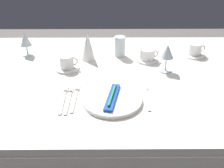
{
  "coord_description": "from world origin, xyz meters",
  "views": [
    {
      "loc": [
        0.01,
        -1.2,
        1.38
      ],
      "look_at": [
        0.02,
        -0.14,
        0.76
      ],
      "focal_mm": 41.62,
      "sensor_mm": 36.0,
      "label": 1
    }
  ],
  "objects_px": {
    "dinner_plate": "(112,100)",
    "wine_glass_centre": "(25,41)",
    "fork_inner": "(69,99)",
    "toothbrush_package": "(112,97)",
    "drink_tumbler": "(120,48)",
    "napkin_folded": "(88,46)",
    "spoon_soup": "(147,95)",
    "coffee_cup_right": "(195,49)",
    "fork_outer": "(75,97)",
    "coffee_cup_far": "(67,62)",
    "wine_glass_left": "(167,53)",
    "fork_salad": "(64,99)",
    "coffee_cup_left": "(147,54)"
  },
  "relations": [
    {
      "from": "dinner_plate",
      "to": "wine_glass_centre",
      "type": "xyz_separation_m",
      "value": [
        -0.51,
        0.51,
        0.08
      ]
    },
    {
      "from": "fork_inner",
      "to": "toothbrush_package",
      "type": "bearing_deg",
      "value": -5.43
    },
    {
      "from": "drink_tumbler",
      "to": "napkin_folded",
      "type": "height_order",
      "value": "napkin_folded"
    },
    {
      "from": "spoon_soup",
      "to": "coffee_cup_right",
      "type": "distance_m",
      "value": 0.56
    },
    {
      "from": "fork_outer",
      "to": "spoon_soup",
      "type": "xyz_separation_m",
      "value": [
        0.32,
        0.02,
        0.0
      ]
    },
    {
      "from": "fork_outer",
      "to": "wine_glass_centre",
      "type": "xyz_separation_m",
      "value": [
        -0.34,
        0.48,
        0.09
      ]
    },
    {
      "from": "spoon_soup",
      "to": "drink_tumbler",
      "type": "height_order",
      "value": "drink_tumbler"
    },
    {
      "from": "fork_inner",
      "to": "spoon_soup",
      "type": "xyz_separation_m",
      "value": [
        0.35,
        0.03,
        -0.0
      ]
    },
    {
      "from": "coffee_cup_far",
      "to": "napkin_folded",
      "type": "relative_size",
      "value": 0.58
    },
    {
      "from": "wine_glass_left",
      "to": "drink_tumbler",
      "type": "bearing_deg",
      "value": 139.33
    },
    {
      "from": "fork_salad",
      "to": "coffee_cup_right",
      "type": "bearing_deg",
      "value": 33.46
    },
    {
      "from": "fork_inner",
      "to": "spoon_soup",
      "type": "distance_m",
      "value": 0.35
    },
    {
      "from": "napkin_folded",
      "to": "toothbrush_package",
      "type": "bearing_deg",
      "value": -72.95
    },
    {
      "from": "coffee_cup_left",
      "to": "wine_glass_left",
      "type": "xyz_separation_m",
      "value": [
        0.08,
        -0.13,
        0.06
      ]
    },
    {
      "from": "dinner_plate",
      "to": "coffee_cup_far",
      "type": "height_order",
      "value": "coffee_cup_far"
    },
    {
      "from": "coffee_cup_left",
      "to": "coffee_cup_far",
      "type": "distance_m",
      "value": 0.46
    },
    {
      "from": "toothbrush_package",
      "to": "drink_tumbler",
      "type": "bearing_deg",
      "value": 84.35
    },
    {
      "from": "wine_glass_centre",
      "to": "spoon_soup",
      "type": "bearing_deg",
      "value": -34.57
    },
    {
      "from": "coffee_cup_far",
      "to": "napkin_folded",
      "type": "bearing_deg",
      "value": 50.27
    },
    {
      "from": "fork_outer",
      "to": "wine_glass_left",
      "type": "height_order",
      "value": "wine_glass_left"
    },
    {
      "from": "toothbrush_package",
      "to": "wine_glass_centre",
      "type": "bearing_deg",
      "value": 134.91
    },
    {
      "from": "fork_inner",
      "to": "coffee_cup_left",
      "type": "height_order",
      "value": "coffee_cup_left"
    },
    {
      "from": "wine_glass_centre",
      "to": "napkin_folded",
      "type": "height_order",
      "value": "napkin_folded"
    },
    {
      "from": "dinner_plate",
      "to": "fork_outer",
      "type": "bearing_deg",
      "value": 169.4
    },
    {
      "from": "fork_outer",
      "to": "napkin_folded",
      "type": "height_order",
      "value": "napkin_folded"
    },
    {
      "from": "toothbrush_package",
      "to": "coffee_cup_left",
      "type": "bearing_deg",
      "value": 64.2
    },
    {
      "from": "dinner_plate",
      "to": "coffee_cup_left",
      "type": "bearing_deg",
      "value": 64.2
    },
    {
      "from": "fork_inner",
      "to": "fork_salad",
      "type": "bearing_deg",
      "value": 174.14
    },
    {
      "from": "dinner_plate",
      "to": "wine_glass_centre",
      "type": "height_order",
      "value": "wine_glass_centre"
    },
    {
      "from": "coffee_cup_left",
      "to": "napkin_folded",
      "type": "xyz_separation_m",
      "value": [
        -0.34,
        0.02,
        0.04
      ]
    },
    {
      "from": "coffee_cup_right",
      "to": "coffee_cup_far",
      "type": "height_order",
      "value": "coffee_cup_far"
    },
    {
      "from": "fork_inner",
      "to": "wine_glass_centre",
      "type": "distance_m",
      "value": 0.59
    },
    {
      "from": "coffee_cup_left",
      "to": "wine_glass_left",
      "type": "bearing_deg",
      "value": -58.95
    },
    {
      "from": "coffee_cup_far",
      "to": "wine_glass_centre",
      "type": "distance_m",
      "value": 0.33
    },
    {
      "from": "coffee_cup_left",
      "to": "wine_glass_centre",
      "type": "relative_size",
      "value": 0.77
    },
    {
      "from": "wine_glass_centre",
      "to": "fork_outer",
      "type": "bearing_deg",
      "value": -54.4
    },
    {
      "from": "spoon_soup",
      "to": "coffee_cup_left",
      "type": "distance_m",
      "value": 0.38
    },
    {
      "from": "fork_inner",
      "to": "coffee_cup_far",
      "type": "distance_m",
      "value": 0.31
    },
    {
      "from": "toothbrush_package",
      "to": "coffee_cup_right",
      "type": "xyz_separation_m",
      "value": [
        0.5,
        0.49,
        0.02
      ]
    },
    {
      "from": "toothbrush_package",
      "to": "spoon_soup",
      "type": "height_order",
      "value": "toothbrush_package"
    },
    {
      "from": "fork_inner",
      "to": "coffee_cup_left",
      "type": "distance_m",
      "value": 0.57
    },
    {
      "from": "coffee_cup_left",
      "to": "drink_tumbler",
      "type": "distance_m",
      "value": 0.17
    },
    {
      "from": "dinner_plate",
      "to": "fork_outer",
      "type": "height_order",
      "value": "dinner_plate"
    },
    {
      "from": "fork_outer",
      "to": "spoon_soup",
      "type": "bearing_deg",
      "value": 3.47
    },
    {
      "from": "fork_inner",
      "to": "wine_glass_left",
      "type": "bearing_deg",
      "value": 29.79
    },
    {
      "from": "wine_glass_left",
      "to": "fork_outer",
      "type": "bearing_deg",
      "value": -150.0
    },
    {
      "from": "coffee_cup_left",
      "to": "fork_outer",
      "type": "bearing_deg",
      "value": -133.24
    },
    {
      "from": "toothbrush_package",
      "to": "fork_inner",
      "type": "bearing_deg",
      "value": 174.57
    },
    {
      "from": "coffee_cup_left",
      "to": "coffee_cup_far",
      "type": "height_order",
      "value": "coffee_cup_far"
    },
    {
      "from": "fork_salad",
      "to": "coffee_cup_right",
      "type": "relative_size",
      "value": 2.21
    }
  ]
}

